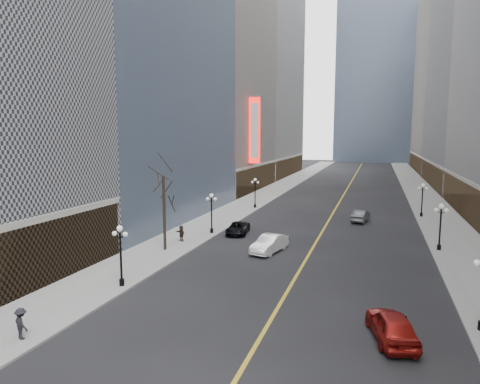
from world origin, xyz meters
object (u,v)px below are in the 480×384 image
Objects in this scene: streetlamp_east_2 at (441,222)px; car_sb_far at (361,216)px; car_sb_mid at (392,325)px; streetlamp_west_3 at (255,190)px; car_nb_mid at (269,244)px; streetlamp_east_3 at (422,196)px; streetlamp_west_2 at (212,209)px; car_nb_far at (238,228)px; streetlamp_west_1 at (121,249)px.

car_sb_far is at bearing 121.92° from streetlamp_east_2.
streetlamp_east_2 is at bearing -117.60° from car_sb_mid.
streetlamp_west_3 is 24.79m from car_nb_mid.
car_nb_mid is (-15.54, -5.35, -2.07)m from streetlamp_east_2.
streetlamp_west_2 is (-23.60, -18.00, 0.00)m from streetlamp_east_3.
car_nb_mid is 8.25m from car_nb_far.
streetlamp_east_2 is 1.00× the size of streetlamp_east_3.
streetlamp_east_3 is 38.92m from car_sb_mid.
streetlamp_west_1 reaches higher than car_nb_far.
streetlamp_west_3 is at bearing 90.00° from streetlamp_west_2.
streetlamp_west_2 is 9.89m from car_nb_mid.
car_sb_far is (-7.79, 12.50, -2.14)m from streetlamp_east_2.
car_nb_far is (-5.26, 6.35, -0.17)m from car_nb_mid.
car_nb_far is at bearing 81.62° from streetlamp_west_1.
streetlamp_east_3 reaches higher than car_sb_far.
car_sb_far is (15.81, -5.50, -2.14)m from streetlamp_west_3.
car_nb_far is 26.78m from car_sb_mid.
car_nb_far is at bearing 51.25° from car_sb_far.
car_sb_far is at bearing -144.77° from streetlamp_east_3.
streetlamp_west_2 reaches higher than car_nb_mid.
streetlamp_west_1 is 0.97× the size of car_sb_far.
streetlamp_east_2 is at bearing 37.33° from streetlamp_west_1.
streetlamp_west_2 is 0.95× the size of car_nb_far.
car_nb_mid is (8.06, -5.35, -2.07)m from streetlamp_west_2.
streetlamp_east_2 is 0.92× the size of car_sb_mid.
car_sb_far is at bearing 79.42° from car_nb_mid.
car_sb_mid is at bearing -103.43° from streetlamp_east_2.
streetlamp_west_3 is (0.00, 36.00, 0.00)m from streetlamp_west_1.
streetlamp_east_2 is 0.95× the size of car_nb_far.
streetlamp_west_2 is at bearing -142.67° from streetlamp_east_3.
car_nb_mid is (8.06, 12.65, -2.07)m from streetlamp_west_1.
streetlamp_west_1 is (-23.60, -36.00, 0.00)m from streetlamp_east_3.
streetlamp_west_1 and streetlamp_west_3 have the same top height.
streetlamp_east_3 is 0.95× the size of car_nb_far.
streetlamp_east_3 is at bearing 56.75° from streetlamp_west_1.
car_nb_far is (-20.80, -17.00, -2.24)m from streetlamp_east_3.
car_sb_far is (15.81, 30.50, -2.14)m from streetlamp_west_1.
streetlamp_west_1 is at bearing -90.00° from streetlamp_west_3.
streetlamp_east_3 is at bearing 37.33° from streetlamp_west_2.
streetlamp_east_3 reaches higher than car_nb_mid.
streetlamp_west_3 reaches higher than car_nb_far.
streetlamp_west_1 is at bearing -109.59° from car_nb_mid.
streetlamp_west_1 is 0.92× the size of car_sb_mid.
streetlamp_east_2 is at bearing 31.89° from car_nb_mid.
streetlamp_west_2 and streetlamp_west_3 have the same top height.
streetlamp_west_2 is at bearing 90.00° from streetlamp_west_1.
car_sb_mid is 33.18m from car_sb_far.
streetlamp_east_3 is 0.89× the size of car_nb_mid.
car_sb_far is (15.81, 12.50, -2.14)m from streetlamp_west_2.
car_sb_far is at bearing 62.60° from streetlamp_west_1.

